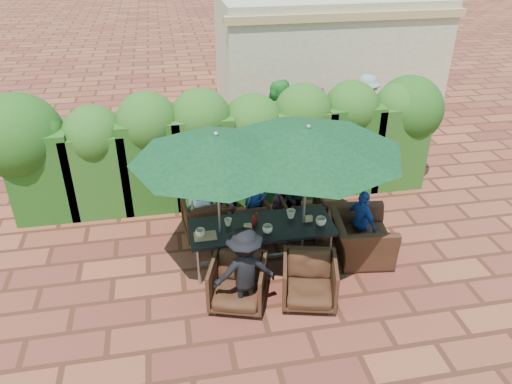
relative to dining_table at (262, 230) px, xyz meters
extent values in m
plane|color=brown|center=(-0.21, 0.04, -0.68)|extent=(80.00, 80.00, 0.00)
cube|color=black|center=(0.00, 0.00, 0.05)|extent=(2.33, 0.90, 0.05)
cube|color=gray|center=(0.00, 0.00, -0.56)|extent=(2.13, 0.05, 0.05)
cylinder|color=gray|center=(-1.07, -0.35, -0.33)|extent=(0.05, 0.05, 0.70)
cylinder|color=gray|center=(-1.07, 0.35, -0.33)|extent=(0.05, 0.05, 0.70)
cylinder|color=gray|center=(1.07, -0.35, -0.33)|extent=(0.05, 0.05, 0.70)
cylinder|color=gray|center=(1.07, 0.35, -0.33)|extent=(0.05, 0.05, 0.70)
cylinder|color=gray|center=(-0.68, -0.05, -0.66)|extent=(0.44, 0.44, 0.03)
cylinder|color=gray|center=(-0.68, -0.05, 0.52)|extent=(0.04, 0.04, 2.40)
cone|color=black|center=(-0.68, -0.05, 1.54)|extent=(2.58, 2.58, 0.38)
sphere|color=gray|center=(-0.68, -0.05, 1.74)|extent=(0.08, 0.08, 0.08)
cylinder|color=gray|center=(0.69, -0.03, -0.66)|extent=(0.44, 0.44, 0.03)
cylinder|color=gray|center=(0.69, -0.03, 0.52)|extent=(0.04, 0.04, 2.40)
cone|color=black|center=(0.69, -0.03, 1.54)|extent=(2.95, 2.95, 0.38)
sphere|color=gray|center=(0.69, -0.03, 1.74)|extent=(0.08, 0.08, 0.08)
imported|color=black|center=(-0.81, 1.03, -0.26)|extent=(0.88, 0.83, 0.84)
imported|color=black|center=(-0.12, 0.86, -0.28)|extent=(0.87, 0.83, 0.79)
imported|color=black|center=(0.91, 0.83, -0.29)|extent=(0.76, 0.71, 0.77)
imported|color=black|center=(-0.54, -0.89, -0.26)|extent=(0.99, 0.96, 0.82)
imported|color=black|center=(0.52, -1.03, -0.27)|extent=(0.95, 0.91, 0.82)
imported|color=black|center=(1.70, -0.07, -0.18)|extent=(0.87, 1.21, 0.98)
imported|color=white|center=(-0.90, 0.99, -0.10)|extent=(0.63, 0.45, 1.16)
imported|color=#1C3E9B|center=(0.09, 1.00, -0.08)|extent=(0.46, 0.39, 1.20)
imported|color=black|center=(0.87, 1.03, -0.04)|extent=(0.65, 0.45, 1.27)
imported|color=black|center=(-0.45, -1.04, 0.03)|extent=(0.92, 0.46, 1.40)
imported|color=#1C3E9B|center=(1.75, 0.06, -0.10)|extent=(0.54, 0.75, 1.15)
imported|color=#D14999|center=(-0.41, 0.95, -0.28)|extent=(0.30, 0.26, 0.78)
imported|color=#7C4392|center=(0.54, 1.09, -0.30)|extent=(0.28, 0.24, 0.75)
imported|color=#25892D|center=(1.25, 4.09, 0.26)|extent=(1.71, 1.65, 1.87)
imported|color=#D14999|center=(2.24, 4.46, 0.09)|extent=(0.74, 0.45, 1.54)
imported|color=gray|center=(3.46, 4.36, 0.21)|extent=(1.15, 1.19, 1.78)
imported|color=beige|center=(-1.00, -0.12, 0.14)|extent=(0.16, 0.16, 0.13)
imported|color=beige|center=(-0.53, 0.11, 0.13)|extent=(0.13, 0.13, 0.12)
imported|color=beige|center=(0.05, -0.21, 0.14)|extent=(0.16, 0.16, 0.13)
imported|color=beige|center=(0.52, 0.15, 0.15)|extent=(0.15, 0.15, 0.14)
imported|color=beige|center=(0.94, -0.16, 0.14)|extent=(0.17, 0.17, 0.14)
cylinder|color=#B20C0A|center=(-0.12, 0.05, 0.16)|extent=(0.04, 0.04, 0.17)
cylinder|color=#4C230C|center=(-0.06, 0.13, 0.16)|extent=(0.04, 0.04, 0.17)
cube|color=#A67650|center=(-0.93, -0.14, 0.08)|extent=(0.35, 0.25, 0.02)
cube|color=#DAB26F|center=(-0.24, -0.06, 0.12)|extent=(0.12, 0.06, 0.10)
cube|color=#DAB26F|center=(0.78, -0.01, 0.12)|extent=(0.12, 0.06, 0.10)
cube|color=#193B10|center=(-3.71, 2.34, 0.21)|extent=(1.15, 0.95, 1.76)
sphere|color=#193B10|center=(-3.71, 2.34, 0.99)|extent=(0.98, 0.98, 0.98)
cube|color=#193B10|center=(-2.71, 2.34, 0.15)|extent=(1.15, 0.95, 1.66)
sphere|color=#193B10|center=(-2.71, 2.34, 0.88)|extent=(1.13, 1.13, 1.13)
cube|color=#193B10|center=(-1.71, 2.34, 0.24)|extent=(1.15, 0.95, 1.84)
sphere|color=#193B10|center=(-1.71, 2.34, 1.06)|extent=(1.17, 1.17, 1.17)
cube|color=#193B10|center=(-0.71, 2.34, 0.25)|extent=(1.15, 0.95, 1.85)
sphere|color=#193B10|center=(-0.71, 2.34, 1.07)|extent=(1.16, 1.16, 1.16)
cube|color=#193B10|center=(0.29, 2.34, 0.15)|extent=(1.15, 0.95, 1.66)
sphere|color=#193B10|center=(0.29, 2.34, 0.88)|extent=(1.20, 1.20, 1.20)
cube|color=#193B10|center=(1.29, 2.34, 0.24)|extent=(1.15, 0.95, 1.83)
sphere|color=#193B10|center=(1.29, 2.34, 1.05)|extent=(1.14, 1.14, 1.14)
cube|color=#193B10|center=(2.29, 2.34, 0.25)|extent=(1.15, 0.95, 1.86)
sphere|color=#193B10|center=(2.29, 2.34, 1.08)|extent=(1.09, 1.09, 1.09)
cube|color=#193B10|center=(3.29, 2.34, 0.22)|extent=(1.15, 0.95, 1.80)
sphere|color=#193B10|center=(3.29, 2.34, 1.02)|extent=(1.00, 1.00, 1.00)
sphere|color=#193B10|center=(-4.01, 2.44, 0.92)|extent=(1.60, 1.60, 1.60)
sphere|color=#193B10|center=(3.59, 2.44, 0.92)|extent=(1.40, 1.40, 1.40)
cube|color=beige|center=(3.29, 7.04, 0.92)|extent=(6.00, 3.00, 3.20)
cube|color=#DAB26F|center=(3.29, 5.59, 2.22)|extent=(6.20, 0.25, 0.20)
camera|label=1|loc=(-1.34, -6.60, 4.53)|focal=35.00mm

